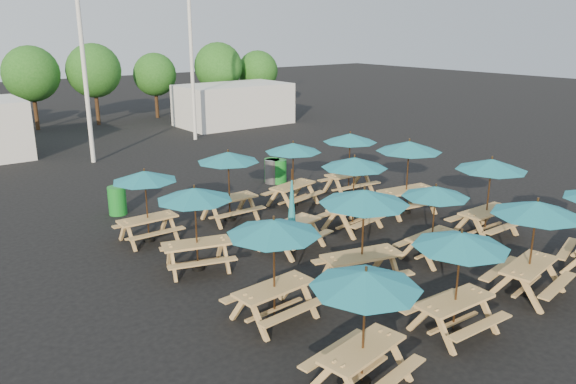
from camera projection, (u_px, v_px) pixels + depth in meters
ground at (318, 238)px, 17.03m from camera, size 120.00×120.00×0.00m
picnic_unit_0 at (365, 287)px, 9.51m from camera, size 2.24×2.24×2.24m
picnic_unit_1 at (274, 233)px, 11.75m from camera, size 2.15×2.15×2.33m
picnic_unit_2 at (195, 199)px, 14.28m from camera, size 2.44×2.44×2.26m
picnic_unit_3 at (145, 180)px, 16.26m from camera, size 1.92×1.92×2.18m
picnic_unit_4 at (461, 246)px, 11.24m from camera, size 2.04×2.04×2.25m
picnic_unit_5 at (364, 203)px, 13.30m from camera, size 2.65×2.65×2.50m
picnic_unit_6 at (292, 217)px, 15.91m from camera, size 2.18×2.00×2.38m
picnic_unit_7 at (228, 161)px, 18.04m from camera, size 2.03×2.03×2.33m
picnic_unit_8 at (536, 214)px, 12.86m from camera, size 2.36×2.36×2.36m
picnic_unit_9 at (435, 196)px, 15.01m from camera, size 1.97×1.97×2.10m
picnic_unit_10 at (354, 167)px, 17.19m from camera, size 2.34×2.34×2.35m
picnic_unit_11 at (293, 151)px, 19.59m from camera, size 2.36×2.36×2.29m
picnic_unit_13 at (491, 169)px, 16.66m from camera, size 2.13×2.13×2.42m
picnic_unit_14 at (409, 151)px, 18.71m from camera, size 2.51×2.51×2.53m
picnic_unit_15 at (350, 141)px, 21.04m from camera, size 2.19×2.19×2.34m
waste_bin_0 at (117, 201)px, 19.04m from camera, size 0.60×0.60×0.97m
waste_bin_1 at (272, 170)px, 23.05m from camera, size 0.60×0.60×0.97m
waste_bin_2 at (272, 171)px, 22.87m from camera, size 0.60×0.60×0.97m
waste_bin_3 at (279, 171)px, 22.85m from camera, size 0.60×0.60×0.97m
mast_0 at (80, 30)px, 24.81m from camera, size 0.20×0.20×12.00m
mast_1 at (190, 29)px, 30.12m from camera, size 0.20×0.20×12.00m
event_tent_1 at (234, 104)px, 36.37m from camera, size 7.00×4.00×2.60m
tree_3 at (31, 74)px, 33.84m from camera, size 3.36×3.36×5.09m
tree_4 at (94, 71)px, 35.60m from camera, size 3.41×3.41×5.17m
tree_5 at (155, 75)px, 38.59m from camera, size 2.94×2.94×4.45m
tree_6 at (218, 67)px, 39.44m from camera, size 3.38×3.38×5.13m
tree_7 at (258, 71)px, 41.57m from camera, size 2.95×2.95×4.48m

